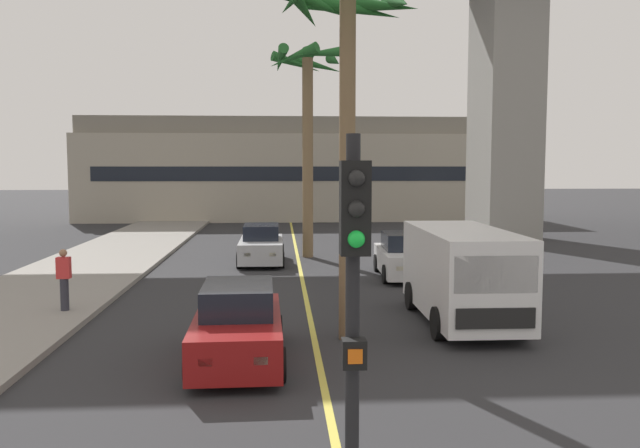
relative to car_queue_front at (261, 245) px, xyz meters
The scene contains 10 objects.
lane_stripe_center 4.15m from the car_queue_front, 68.21° to the right, with size 0.14×56.00×0.01m, color #DBCC4C.
pier_building_backdrop 22.94m from the car_queue_front, 86.18° to the left, with size 30.04×8.04×7.35m.
car_queue_front is the anchor object (origin of this frame).
car_queue_second 13.29m from the car_queue_front, 90.45° to the right, with size 1.91×4.14×1.56m.
car_queue_third 6.28m from the car_queue_front, 34.94° to the right, with size 1.94×4.16×1.56m.
delivery_van 11.68m from the car_queue_front, 63.02° to the right, with size 2.19×5.26×2.36m.
traffic_light_median_near 21.07m from the car_queue_front, 86.33° to the right, with size 0.24×0.37×4.20m.
palm_tree_near_median 6.61m from the car_queue_front, 40.69° to the left, with size 3.38×3.54×8.96m.
palm_tree_mid_median 13.45m from the car_queue_front, 79.10° to the right, with size 3.41×3.47×8.16m.
pedestrian_mid_block 10.25m from the car_queue_front, 118.57° to the right, with size 0.34×0.22×1.62m.
Camera 1 is at (-0.78, 1.62, 3.94)m, focal length 36.47 mm.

